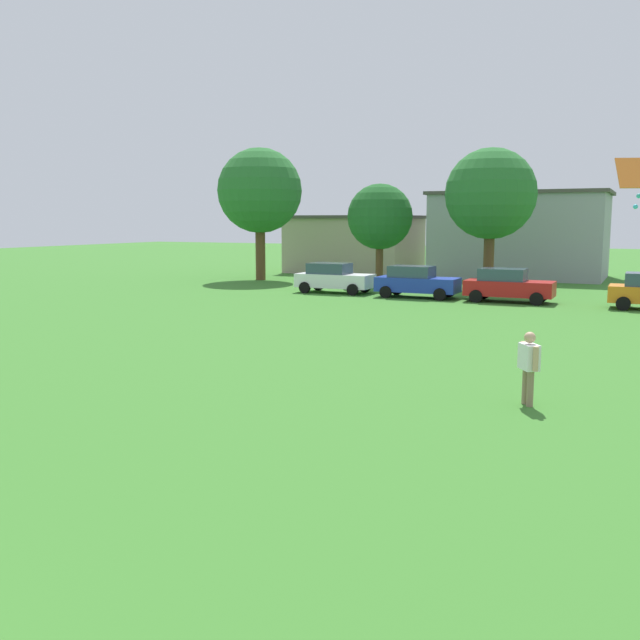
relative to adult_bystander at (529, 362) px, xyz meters
The scene contains 10 objects.
ground_plane 16.74m from the adult_bystander, 108.03° to the left, with size 160.00×160.00×0.00m, color #387528.
adult_bystander is the anchor object (origin of this frame).
parked_car_white_0 24.88m from the adult_bystander, 124.10° to the left, with size 4.30×2.02×1.68m.
parked_car_blue_1 22.09m from the adult_bystander, 113.95° to the left, with size 4.30×2.02×1.68m.
parked_car_red_2 20.54m from the adult_bystander, 101.75° to the left, with size 4.30×2.02×1.68m.
tree_far_left 34.97m from the adult_bystander, 129.80° to the left, with size 5.74×5.74×8.95m.
tree_center 29.24m from the adult_bystander, 116.98° to the left, with size 4.06×4.06×6.33m.
tree_far_right 27.45m from the adult_bystander, 103.82° to the left, with size 5.30×5.30×8.26m.
house_left 41.31m from the adult_bystander, 117.72° to the left, with size 9.58×7.92×4.45m.
house_right 37.17m from the adult_bystander, 99.98° to the left, with size 12.10×8.02×6.08m.
Camera 1 is at (7.52, -1.65, 4.05)m, focal length 39.71 mm.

